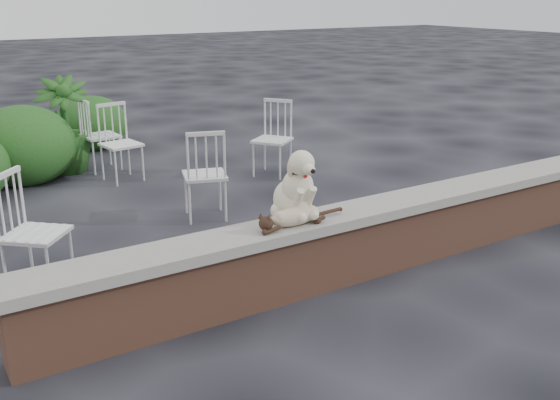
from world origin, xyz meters
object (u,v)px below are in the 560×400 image
chair_d (272,139)px  chair_b (121,143)px  potted_plant_b (63,125)px  dog (293,182)px  chair_e (100,135)px  chair_a (35,232)px  chair_c (205,173)px  cat (295,215)px

chair_d → chair_b: 1.86m
chair_d → potted_plant_b: potted_plant_b is taller
dog → chair_d: dog is taller
chair_e → dog: bearing=178.1°
chair_a → chair_d: bearing=-19.2°
chair_c → potted_plant_b: 2.66m
dog → potted_plant_b: size_ratio=0.46×
cat → chair_d: chair_d is taller
chair_a → chair_b: bearing=10.7°
chair_a → chair_b: (1.55, 2.56, 0.00)m
potted_plant_b → chair_d: bearing=-35.7°
cat → chair_c: chair_c is taller
cat → chair_b: 3.75m
dog → chair_a: bearing=149.5°
cat → chair_c: size_ratio=0.97×
chair_d → chair_c: same height
potted_plant_b → chair_a: bearing=-107.7°
chair_e → potted_plant_b: size_ratio=0.77×
dog → cat: dog is taller
chair_d → chair_c: (-1.42, -1.00, 0.00)m
chair_e → chair_d: bearing=-133.1°
dog → chair_d: (1.55, 2.82, -0.39)m
chair_d → potted_plant_b: bearing=-161.3°
chair_e → potted_plant_b: bearing=63.5°
cat → potted_plant_b: potted_plant_b is taller
cat → chair_a: 2.00m
dog → chair_c: 1.87m
cat → potted_plant_b: (-0.54, 4.53, -0.05)m
chair_d → chair_c: size_ratio=1.00×
chair_c → chair_b: same height
chair_a → chair_e: 3.51m
chair_c → cat: bearing=102.0°
cat → chair_c: 2.00m
chair_e → potted_plant_b: potted_plant_b is taller
chair_b → chair_c: bearing=-89.6°
chair_c → chair_e: (-0.34, 2.38, 0.00)m
chair_a → chair_b: same height
chair_e → chair_b: 0.62m
chair_d → chair_a: size_ratio=1.00×
chair_c → chair_b: 1.79m
chair_d → chair_b: bearing=-150.1°
chair_a → chair_c: bearing=-24.5°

